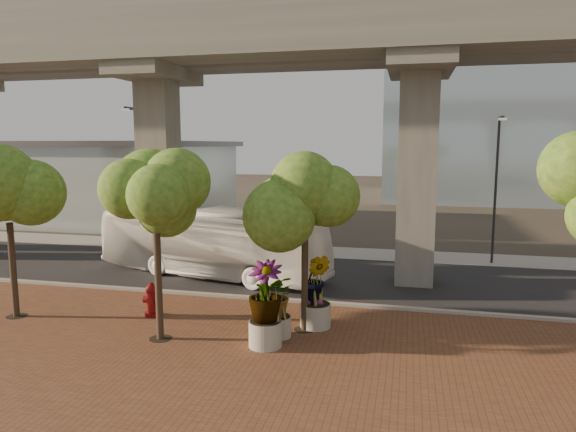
# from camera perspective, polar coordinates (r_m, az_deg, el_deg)

# --- Properties ---
(ground) EXTENTS (160.00, 160.00, 0.00)m
(ground) POSITION_cam_1_polar(r_m,az_deg,el_deg) (22.18, -2.08, -7.89)
(ground) COLOR #312C24
(ground) RESTS_ON ground
(brick_plaza) EXTENTS (70.00, 13.00, 0.06)m
(brick_plaza) POSITION_cam_1_polar(r_m,az_deg,el_deg) (15.05, -10.47, -15.77)
(brick_plaza) COLOR brown
(brick_plaza) RESTS_ON ground
(asphalt_road) EXTENTS (90.00, 8.00, 0.04)m
(asphalt_road) POSITION_cam_1_polar(r_m,az_deg,el_deg) (24.04, -0.81, -6.58)
(asphalt_road) COLOR black
(asphalt_road) RESTS_ON ground
(curb_strip) EXTENTS (70.00, 0.25, 0.16)m
(curb_strip) POSITION_cam_1_polar(r_m,az_deg,el_deg) (20.31, -3.59, -9.16)
(curb_strip) COLOR gray
(curb_strip) RESTS_ON ground
(far_sidewalk) EXTENTS (90.00, 3.00, 0.06)m
(far_sidewalk) POSITION_cam_1_polar(r_m,az_deg,el_deg) (29.26, 1.81, -3.93)
(far_sidewalk) COLOR gray
(far_sidewalk) RESTS_ON ground
(transit_viaduct) EXTENTS (72.00, 5.60, 12.40)m
(transit_viaduct) POSITION_cam_1_polar(r_m,az_deg,el_deg) (23.31, -0.85, 10.99)
(transit_viaduct) COLOR gray
(transit_viaduct) RESTS_ON ground
(station_pavilion) EXTENTS (23.00, 13.00, 6.30)m
(station_pavilion) POSITION_cam_1_polar(r_m,az_deg,el_deg) (44.77, -21.80, 3.75)
(station_pavilion) COLOR silver
(station_pavilion) RESTS_ON ground
(transit_bus) EXTENTS (11.55, 5.27, 3.13)m
(transit_bus) POSITION_cam_1_polar(r_m,az_deg,el_deg) (23.88, -8.59, -2.96)
(transit_bus) COLOR white
(transit_bus) RESTS_ON ground
(fire_hydrant) EXTENTS (0.61, 0.55, 1.21)m
(fire_hydrant) POSITION_cam_1_polar(r_m,az_deg,el_deg) (18.88, -14.88, -8.97)
(fire_hydrant) COLOR #670B0D
(fire_hydrant) RESTS_ON ground
(planter_front) EXTENTS (1.87, 1.87, 2.06)m
(planter_front) POSITION_cam_1_polar(r_m,az_deg,el_deg) (16.17, -1.15, -9.10)
(planter_front) COLOR gray
(planter_front) RESTS_ON ground
(planter_right) EXTENTS (2.43, 2.43, 2.60)m
(planter_right) POSITION_cam_1_polar(r_m,az_deg,el_deg) (15.34, -2.57, -8.79)
(planter_right) COLOR gray
(planter_right) RESTS_ON ground
(planter_left) EXTENTS (2.24, 2.24, 2.47)m
(planter_left) POSITION_cam_1_polar(r_m,az_deg,el_deg) (16.96, 3.10, -7.42)
(planter_left) COLOR #ADAA9C
(planter_left) RESTS_ON ground
(street_tree_far_west) EXTENTS (3.99, 3.99, 6.32)m
(street_tree_far_west) POSITION_cam_1_polar(r_m,az_deg,el_deg) (19.89, -28.75, 2.63)
(street_tree_far_west) COLOR #453727
(street_tree_far_west) RESTS_ON ground
(street_tree_near_west) EXTENTS (3.35, 3.35, 5.86)m
(street_tree_near_west) POSITION_cam_1_polar(r_m,az_deg,el_deg) (15.87, -14.51, 1.61)
(street_tree_near_west) COLOR #453727
(street_tree_near_west) RESTS_ON ground
(street_tree_near_east) EXTENTS (3.59, 3.59, 6.08)m
(street_tree_near_east) POSITION_cam_1_polar(r_m,az_deg,el_deg) (16.14, 1.91, 2.38)
(street_tree_near_east) COLOR #453727
(street_tree_near_east) RESTS_ON ground
(streetlamp_west) EXTENTS (0.40, 1.17, 8.10)m
(streetlamp_west) POSITION_cam_1_polar(r_m,az_deg,el_deg) (31.03, -16.56, 5.18)
(streetlamp_west) COLOR #2D2D32
(streetlamp_west) RESTS_ON ground
(streetlamp_east) EXTENTS (0.36, 1.07, 7.37)m
(streetlamp_east) POSITION_cam_1_polar(r_m,az_deg,el_deg) (27.60, 22.15, 3.74)
(streetlamp_east) COLOR #2B2B30
(streetlamp_east) RESTS_ON ground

